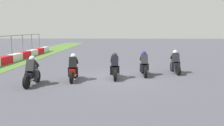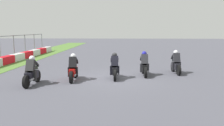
# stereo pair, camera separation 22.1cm
# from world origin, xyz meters

# --- Properties ---
(ground_plane) EXTENTS (120.00, 120.00, 0.00)m
(ground_plane) POSITION_xyz_m (0.00, 0.00, 0.00)
(ground_plane) COLOR #494953
(rider_lane_a) EXTENTS (2.04, 0.55, 1.51)m
(rider_lane_a) POSITION_xyz_m (1.72, -4.03, 0.62)
(rider_lane_a) COLOR black
(rider_lane_a) RESTS_ON ground_plane
(rider_lane_b) EXTENTS (2.04, 0.54, 1.51)m
(rider_lane_b) POSITION_xyz_m (0.88, -1.92, 0.62)
(rider_lane_b) COLOR black
(rider_lane_b) RESTS_ON ground_plane
(rider_lane_c) EXTENTS (2.04, 0.55, 1.51)m
(rider_lane_c) POSITION_xyz_m (-0.09, -0.12, 0.62)
(rider_lane_c) COLOR black
(rider_lane_c) RESTS_ON ground_plane
(rider_lane_d) EXTENTS (2.04, 0.55, 1.51)m
(rider_lane_d) POSITION_xyz_m (-0.70, 2.17, 0.62)
(rider_lane_d) COLOR black
(rider_lane_d) RESTS_ON ground_plane
(rider_lane_e) EXTENTS (2.04, 0.54, 1.51)m
(rider_lane_e) POSITION_xyz_m (-1.89, 4.06, 0.62)
(rider_lane_e) COLOR black
(rider_lane_e) RESTS_ON ground_plane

